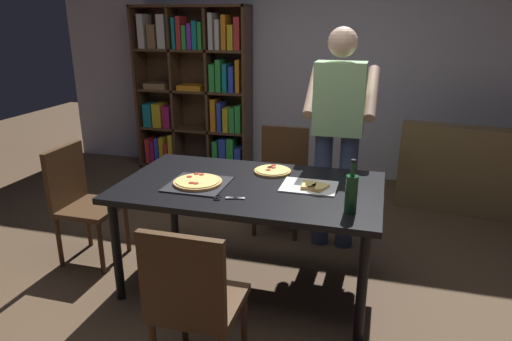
{
  "coord_description": "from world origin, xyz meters",
  "views": [
    {
      "loc": [
        0.82,
        -2.75,
        1.81
      ],
      "look_at": [
        0.0,
        0.15,
        0.8
      ],
      "focal_mm": 32.06,
      "sensor_mm": 36.0,
      "label": 1
    }
  ],
  "objects": [
    {
      "name": "ground_plane",
      "position": [
        0.0,
        0.0,
        0.0
      ],
      "size": [
        12.0,
        12.0,
        0.0
      ],
      "primitive_type": "plane",
      "color": "brown"
    },
    {
      "name": "back_wall",
      "position": [
        0.0,
        2.6,
        1.4
      ],
      "size": [
        6.4,
        0.1,
        2.8
      ],
      "primitive_type": "cube",
      "color": "#BCB7C6",
      "rests_on": "ground_plane"
    },
    {
      "name": "dining_table",
      "position": [
        0.0,
        0.0,
        0.68
      ],
      "size": [
        1.73,
        1.01,
        0.75
      ],
      "color": "black",
      "rests_on": "ground_plane"
    },
    {
      "name": "chair_near_camera",
      "position": [
        -0.0,
        -0.99,
        0.51
      ],
      "size": [
        0.42,
        0.42,
        0.9
      ],
      "color": "#472D19",
      "rests_on": "ground_plane"
    },
    {
      "name": "chair_far_side",
      "position": [
        0.0,
        0.99,
        0.51
      ],
      "size": [
        0.42,
        0.42,
        0.9
      ],
      "color": "#472D19",
      "rests_on": "ground_plane"
    },
    {
      "name": "chair_left_end",
      "position": [
        -1.35,
        0.0,
        0.51
      ],
      "size": [
        0.42,
        0.42,
        0.9
      ],
      "color": "#472D19",
      "rests_on": "ground_plane"
    },
    {
      "name": "couch",
      "position": [
        1.89,
        1.99,
        0.3
      ],
      "size": [
        1.8,
        1.07,
        0.85
      ],
      "color": "brown",
      "rests_on": "ground_plane"
    },
    {
      "name": "bookshelf",
      "position": [
        -1.39,
        2.37,
        0.96
      ],
      "size": [
        1.4,
        0.35,
        1.95
      ],
      "color": "#513823",
      "rests_on": "ground_plane"
    },
    {
      "name": "person_serving_pizza",
      "position": [
        0.49,
        0.77,
        1.0
      ],
      "size": [
        0.55,
        0.54,
        1.75
      ],
      "color": "#38476B",
      "rests_on": "ground_plane"
    },
    {
      "name": "pepperoni_pizza_on_tray",
      "position": [
        -0.33,
        -0.1,
        0.77
      ],
      "size": [
        0.39,
        0.39,
        0.04
      ],
      "color": "#2D2D33",
      "rests_on": "dining_table"
    },
    {
      "name": "pizza_slices_on_towel",
      "position": [
        0.4,
        0.04,
        0.76
      ],
      "size": [
        0.36,
        0.28,
        0.03
      ],
      "color": "white",
      "rests_on": "dining_table"
    },
    {
      "name": "wine_bottle",
      "position": [
        0.68,
        -0.28,
        0.87
      ],
      "size": [
        0.07,
        0.07,
        0.32
      ],
      "color": "#194723",
      "rests_on": "dining_table"
    },
    {
      "name": "kitchen_scissors",
      "position": [
        -0.08,
        -0.29,
        0.76
      ],
      "size": [
        0.2,
        0.09,
        0.01
      ],
      "color": "silver",
      "rests_on": "dining_table"
    },
    {
      "name": "second_pizza_plain",
      "position": [
        0.09,
        0.28,
        0.76
      ],
      "size": [
        0.27,
        0.27,
        0.03
      ],
      "color": "tan",
      "rests_on": "dining_table"
    }
  ]
}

